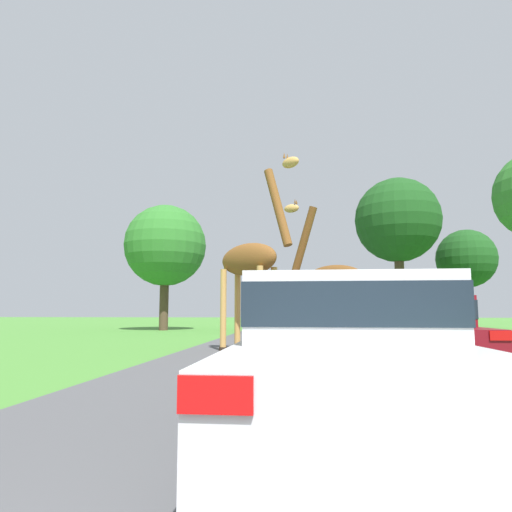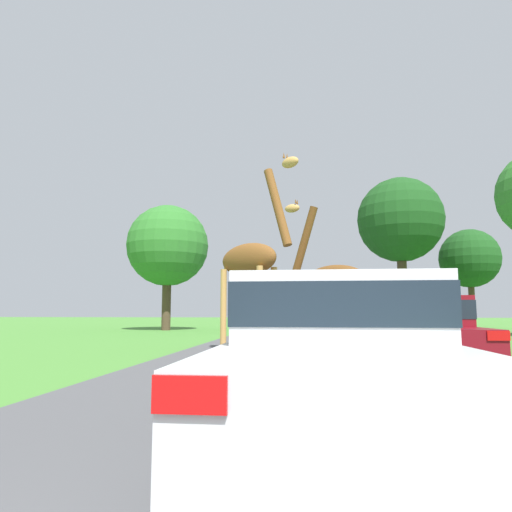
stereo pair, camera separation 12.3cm
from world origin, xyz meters
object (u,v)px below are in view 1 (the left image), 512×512
at_px(car_queue_right, 267,318).
at_px(car_queue_left, 283,318).
at_px(car_verge_right, 418,331).
at_px(tree_far_right, 165,246).
at_px(giraffe_near_road, 251,263).
at_px(tree_right_cluster, 466,259).
at_px(tree_left_edge, 398,221).
at_px(giraffe_companion, 330,279).
at_px(car_far_ahead, 369,320).
at_px(car_lead_maroon, 343,354).

xyz_separation_m(car_queue_right, car_queue_left, (0.67, 4.74, -0.02)).
bearing_deg(car_queue_right, car_queue_left, 81.95).
bearing_deg(car_verge_right, tree_far_right, 121.58).
xyz_separation_m(giraffe_near_road, car_verge_right, (3.76, -3.45, -1.77)).
relative_size(car_verge_right, tree_far_right, 0.53).
height_order(tree_right_cluster, tree_far_right, tree_far_right).
xyz_separation_m(giraffe_near_road, tree_left_edge, (7.33, 15.39, 4.14)).
distance_m(giraffe_companion, tree_far_right, 15.08).
distance_m(giraffe_companion, car_queue_right, 10.75).
bearing_deg(car_far_ahead, car_verge_right, -93.17).
bearing_deg(car_lead_maroon, tree_far_right, 111.10).
bearing_deg(car_queue_left, car_far_ahead, -64.65).
bearing_deg(giraffe_companion, car_verge_right, -142.11).
relative_size(giraffe_companion, tree_left_edge, 0.54).
bearing_deg(giraffe_near_road, car_queue_right, -138.56).
xyz_separation_m(giraffe_near_road, car_far_ahead, (4.40, 8.16, -1.79)).
bearing_deg(car_queue_left, car_queue_right, -98.05).
height_order(car_far_ahead, tree_right_cluster, tree_right_cluster).
xyz_separation_m(car_lead_maroon, tree_left_edge, (5.49, 24.08, 5.90)).
relative_size(car_lead_maroon, tree_far_right, 0.64).
xyz_separation_m(giraffe_companion, tree_left_edge, (4.96, 13.18, 4.46)).
distance_m(giraffe_near_road, car_queue_right, 12.60).
bearing_deg(tree_far_right, tree_right_cluster, 12.50).
bearing_deg(tree_right_cluster, giraffe_companion, -121.83).
bearing_deg(tree_right_cluster, car_queue_right, -156.42).
height_order(giraffe_companion, tree_far_right, tree_far_right).
height_order(giraffe_near_road, tree_right_cluster, tree_right_cluster).
xyz_separation_m(car_queue_left, tree_left_edge, (7.21, -1.81, 5.95)).
relative_size(car_queue_right, car_verge_right, 1.06).
bearing_deg(tree_far_right, giraffe_companion, -51.50).
bearing_deg(car_queue_left, tree_right_cluster, 3.88).
xyz_separation_m(giraffe_near_road, car_lead_maroon, (1.83, -8.69, -1.76)).
distance_m(car_far_ahead, car_verge_right, 11.63).
xyz_separation_m(giraffe_companion, car_queue_left, (-2.25, 14.98, -1.49)).
height_order(car_queue_right, car_queue_left, car_queue_right).
relative_size(giraffe_near_road, tree_left_edge, 0.59).
distance_m(giraffe_near_road, car_verge_right, 5.40).
relative_size(car_lead_maroon, car_queue_right, 1.12).
bearing_deg(car_lead_maroon, giraffe_companion, 87.19).
xyz_separation_m(car_lead_maroon, tree_far_right, (-8.68, 22.49, 4.31)).
bearing_deg(car_far_ahead, car_queue_left, 115.35).
bearing_deg(car_queue_right, tree_right_cluster, 23.58).
distance_m(car_queue_left, car_verge_right, 20.96).
xyz_separation_m(car_far_ahead, tree_left_edge, (2.93, 7.23, 5.92)).
height_order(giraffe_companion, car_queue_left, giraffe_companion).
distance_m(car_queue_right, car_far_ahead, 6.56).
bearing_deg(car_lead_maroon, car_queue_right, 96.43).
relative_size(giraffe_near_road, car_far_ahead, 1.27).
bearing_deg(giraffe_companion, car_far_ahead, 5.20).
xyz_separation_m(car_verge_right, tree_far_right, (-10.60, 17.25, 4.33)).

